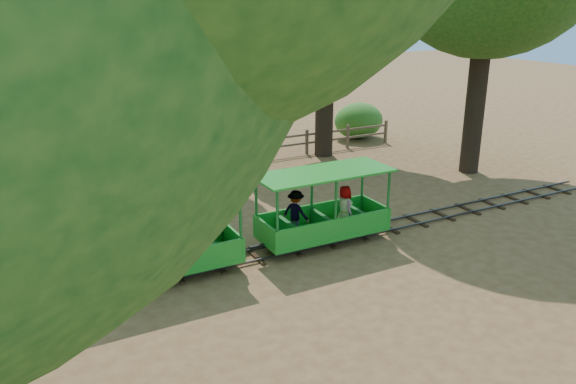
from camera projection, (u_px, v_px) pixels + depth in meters
name	position (u px, v px, depth m)	size (l,w,h in m)	color
ground	(292.00, 249.00, 14.17)	(90.00, 90.00, 0.00)	olive
track	(292.00, 247.00, 14.15)	(22.00, 1.00, 0.10)	#3F3D3A
carriage_front	(165.00, 247.00, 12.49)	(3.51, 1.43, 1.82)	#1F8F25
carriage_rear	(321.00, 215.00, 14.29)	(3.51, 1.43, 1.82)	#1F8F25
fence	(189.00, 155.00, 20.68)	(18.10, 0.10, 1.00)	brown
shrub_mid_w	(138.00, 138.00, 20.91)	(3.25, 2.50, 2.25)	#2D6B1E
shrub_mid_e	(191.00, 143.00, 21.97)	(1.98, 1.52, 1.37)	#2D6B1E
shrub_east	(359.00, 121.00, 25.43)	(2.34, 1.80, 1.62)	#2D6B1E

